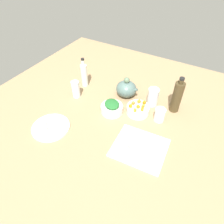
% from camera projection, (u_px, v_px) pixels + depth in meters
% --- Properties ---
extents(tabletop, '(1.90, 1.90, 0.03)m').
position_uv_depth(tabletop, '(112.00, 119.00, 1.35)').
color(tabletop, '#9C7C57').
rests_on(tabletop, ground).
extents(cutting_board, '(0.31, 0.28, 0.01)m').
position_uv_depth(cutting_board, '(140.00, 148.00, 1.15)').
color(cutting_board, white).
rests_on(cutting_board, tabletop).
extents(plate_tofu, '(0.24, 0.24, 0.01)m').
position_uv_depth(plate_tofu, '(51.00, 127.00, 1.26)').
color(plate_tofu, white).
rests_on(plate_tofu, tabletop).
extents(bowl_greens, '(0.15, 0.15, 0.05)m').
position_uv_depth(bowl_greens, '(112.00, 109.00, 1.36)').
color(bowl_greens, white).
rests_on(bowl_greens, tabletop).
extents(bowl_carrots, '(0.15, 0.15, 0.05)m').
position_uv_depth(bowl_carrots, '(138.00, 110.00, 1.35)').
color(bowl_carrots, white).
rests_on(bowl_carrots, tabletop).
extents(teapot, '(0.17, 0.14, 0.16)m').
position_uv_depth(teapot, '(126.00, 89.00, 1.47)').
color(teapot, '#506964').
rests_on(teapot, tabletop).
extents(bottle_0, '(0.06, 0.06, 0.26)m').
position_uv_depth(bottle_0, '(177.00, 97.00, 1.31)').
color(bottle_0, '#43371F').
rests_on(bottle_0, tabletop).
extents(bottle_1, '(0.05, 0.05, 0.23)m').
position_uv_depth(bottle_1, '(84.00, 75.00, 1.54)').
color(bottle_1, silver).
rests_on(bottle_1, tabletop).
extents(drinking_glass_0, '(0.07, 0.07, 0.13)m').
position_uv_depth(drinking_glass_0, '(153.00, 97.00, 1.39)').
color(drinking_glass_0, white).
rests_on(drinking_glass_0, tabletop).
extents(drinking_glass_1, '(0.07, 0.07, 0.09)m').
position_uv_depth(drinking_glass_1, '(160.00, 115.00, 1.29)').
color(drinking_glass_1, white).
rests_on(drinking_glass_1, tabletop).
extents(drinking_glass_2, '(0.06, 0.06, 0.13)m').
position_uv_depth(drinking_glass_2, '(76.00, 89.00, 1.46)').
color(drinking_glass_2, white).
rests_on(drinking_glass_2, tabletop).
extents(carrot_cube_0, '(0.02, 0.02, 0.02)m').
position_uv_depth(carrot_cube_0, '(139.00, 102.00, 1.36)').
color(carrot_cube_0, orange).
rests_on(carrot_cube_0, bowl_carrots).
extents(carrot_cube_1, '(0.02, 0.02, 0.02)m').
position_uv_depth(carrot_cube_1, '(143.00, 106.00, 1.32)').
color(carrot_cube_1, orange).
rests_on(carrot_cube_1, bowl_carrots).
extents(carrot_cube_2, '(0.02, 0.02, 0.02)m').
position_uv_depth(carrot_cube_2, '(133.00, 103.00, 1.35)').
color(carrot_cube_2, orange).
rests_on(carrot_cube_2, bowl_carrots).
extents(carrot_cube_3, '(0.02, 0.02, 0.02)m').
position_uv_depth(carrot_cube_3, '(135.00, 110.00, 1.30)').
color(carrot_cube_3, orange).
rests_on(carrot_cube_3, bowl_carrots).
extents(carrot_cube_4, '(0.03, 0.03, 0.02)m').
position_uv_depth(carrot_cube_4, '(138.00, 107.00, 1.32)').
color(carrot_cube_4, orange).
rests_on(carrot_cube_4, bowl_carrots).
extents(carrot_cube_5, '(0.03, 0.03, 0.02)m').
position_uv_depth(carrot_cube_5, '(131.00, 106.00, 1.33)').
color(carrot_cube_5, orange).
rests_on(carrot_cube_5, bowl_carrots).
extents(carrot_cube_6, '(0.02, 0.02, 0.02)m').
position_uv_depth(carrot_cube_6, '(144.00, 103.00, 1.35)').
color(carrot_cube_6, orange).
rests_on(carrot_cube_6, bowl_carrots).
extents(carrot_cube_7, '(0.02, 0.02, 0.02)m').
position_uv_depth(carrot_cube_7, '(142.00, 109.00, 1.30)').
color(carrot_cube_7, orange).
rests_on(carrot_cube_7, bowl_carrots).
extents(chopped_greens_mound, '(0.15, 0.14, 0.03)m').
position_uv_depth(chopped_greens_mound, '(112.00, 104.00, 1.33)').
color(chopped_greens_mound, '#23652C').
rests_on(chopped_greens_mound, bowl_greens).
extents(tofu_cube_0, '(0.03, 0.03, 0.02)m').
position_uv_depth(tofu_cube_0, '(46.00, 129.00, 1.23)').
color(tofu_cube_0, white).
rests_on(tofu_cube_0, plate_tofu).
extents(tofu_cube_1, '(0.03, 0.03, 0.02)m').
position_uv_depth(tofu_cube_1, '(49.00, 121.00, 1.28)').
color(tofu_cube_1, white).
rests_on(tofu_cube_1, plate_tofu).
extents(tofu_cube_2, '(0.03, 0.03, 0.02)m').
position_uv_depth(tofu_cube_2, '(50.00, 131.00, 1.22)').
color(tofu_cube_2, white).
rests_on(tofu_cube_2, plate_tofu).
extents(tofu_cube_3, '(0.03, 0.03, 0.02)m').
position_uv_depth(tofu_cube_3, '(57.00, 128.00, 1.24)').
color(tofu_cube_3, white).
rests_on(tofu_cube_3, plate_tofu).
extents(tofu_cube_4, '(0.02, 0.02, 0.02)m').
position_uv_depth(tofu_cube_4, '(44.00, 124.00, 1.26)').
color(tofu_cube_4, white).
rests_on(tofu_cube_4, plate_tofu).
extents(dumpling_0, '(0.07, 0.07, 0.02)m').
position_uv_depth(dumpling_0, '(138.00, 147.00, 1.14)').
color(dumpling_0, beige).
rests_on(dumpling_0, cutting_board).
extents(dumpling_1, '(0.04, 0.05, 0.03)m').
position_uv_depth(dumpling_1, '(132.00, 131.00, 1.22)').
color(dumpling_1, beige).
rests_on(dumpling_1, cutting_board).
extents(dumpling_2, '(0.06, 0.07, 0.03)m').
position_uv_depth(dumpling_2, '(150.00, 155.00, 1.09)').
color(dumpling_2, beige).
rests_on(dumpling_2, cutting_board).
extents(dumpling_3, '(0.05, 0.05, 0.03)m').
position_uv_depth(dumpling_3, '(127.00, 148.00, 1.12)').
color(dumpling_3, beige).
rests_on(dumpling_3, cutting_board).
extents(dumpling_4, '(0.08, 0.08, 0.03)m').
position_uv_depth(dumpling_4, '(138.00, 158.00, 1.08)').
color(dumpling_4, beige).
rests_on(dumpling_4, cutting_board).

